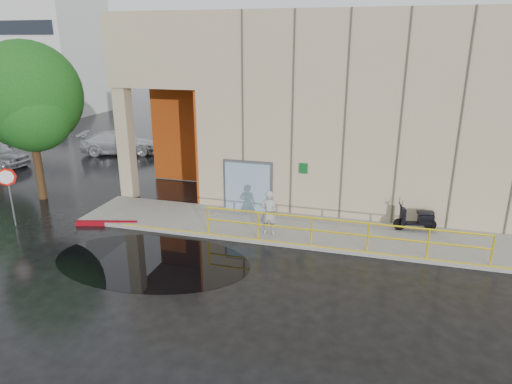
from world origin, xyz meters
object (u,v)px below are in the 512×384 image
person (269,213)px  car_c (120,143)px  red_curb (107,223)px  tree_near (29,100)px  stop_sign (8,184)px  scooter (417,213)px

person → car_c: bearing=-49.4°
red_curb → tree_near: (-4.51, 1.95, 4.40)m
tree_near → red_curb: bearing=-23.4°
stop_sign → scooter: bearing=-2.5°
car_c → person: bearing=-147.4°
stop_sign → car_c: (-2.48, 11.80, -1.01)m
red_curb → car_c: car_c is taller
person → red_curb: 6.49m
person → car_c: size_ratio=0.34×
scooter → red_curb: bearing=179.3°
tree_near → stop_sign: bearing=-70.2°
person → stop_sign: bearing=-0.9°
person → tree_near: tree_near is taller
person → scooter: person is taller
stop_sign → tree_near: 4.16m
stop_sign → car_c: size_ratio=0.48×
person → car_c: (-12.34, 10.30, -0.28)m
person → red_curb: size_ratio=0.70×
red_curb → car_c: 12.37m
scooter → stop_sign: bearing=-179.7°
person → red_curb: bearing=-4.8°
person → scooter: bearing=-170.1°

